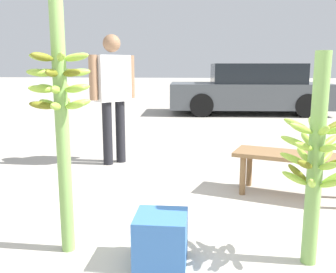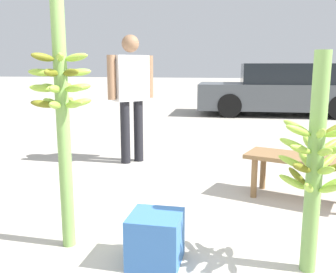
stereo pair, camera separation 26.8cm
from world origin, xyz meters
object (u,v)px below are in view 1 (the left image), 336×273
at_px(banana_stalk_left, 61,110).
at_px(parked_car, 251,90).
at_px(banana_stalk_center, 316,158).
at_px(produce_crate, 161,239).
at_px(market_bench, 296,161).
at_px(vendor_person, 113,88).

height_order(banana_stalk_left, parked_car, banana_stalk_left).
height_order(banana_stalk_center, produce_crate, banana_stalk_center).
height_order(banana_stalk_left, market_bench, banana_stalk_left).
bearing_deg(parked_car, produce_crate, 166.53).
bearing_deg(parked_car, vendor_person, 153.73).
bearing_deg(banana_stalk_left, banana_stalk_center, -0.58).
bearing_deg(banana_stalk_left, market_bench, 34.99).
distance_m(banana_stalk_left, produce_crate, 1.08).
height_order(parked_car, produce_crate, parked_car).
relative_size(market_bench, produce_crate, 3.74).
bearing_deg(parked_car, market_bench, 174.09).
height_order(vendor_person, produce_crate, vendor_person).
xyz_separation_m(banana_stalk_left, market_bench, (1.85, 1.29, -0.63)).
bearing_deg(market_bench, parked_car, 105.59).
bearing_deg(banana_stalk_center, produce_crate, -174.07).
distance_m(banana_stalk_left, parked_car, 8.38).
bearing_deg(banana_stalk_center, market_bench, 81.28).
bearing_deg(banana_stalk_left, parked_car, 74.76).
distance_m(market_bench, produce_crate, 1.85).
relative_size(market_bench, parked_car, 0.29).
distance_m(banana_stalk_center, market_bench, 1.37).
relative_size(banana_stalk_center, parked_car, 0.32).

